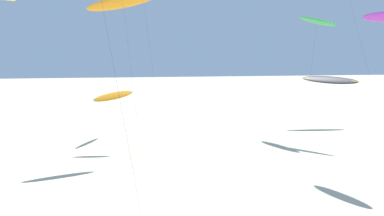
% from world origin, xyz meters
% --- Properties ---
extents(flying_kite_1, '(7.01, 10.33, 17.68)m').
position_xyz_m(flying_kite_1, '(-3.06, 36.11, 16.21)').
color(flying_kite_1, orange).
rests_on(flying_kite_1, ground).
extents(flying_kite_3, '(4.18, 6.68, 16.07)m').
position_xyz_m(flying_kite_3, '(20.57, 44.09, 14.99)').
color(flying_kite_3, green).
rests_on(flying_kite_3, ground).
extents(flying_kite_7, '(4.58, 8.78, 7.34)m').
position_xyz_m(flying_kite_7, '(-4.54, 40.43, 6.44)').
color(flying_kite_7, orange).
rests_on(flying_kite_7, ground).
extents(flying_kite_9, '(8.60, 5.56, 7.88)m').
position_xyz_m(flying_kite_9, '(26.06, 50.74, 7.03)').
color(flying_kite_9, black).
rests_on(flying_kite_9, ground).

